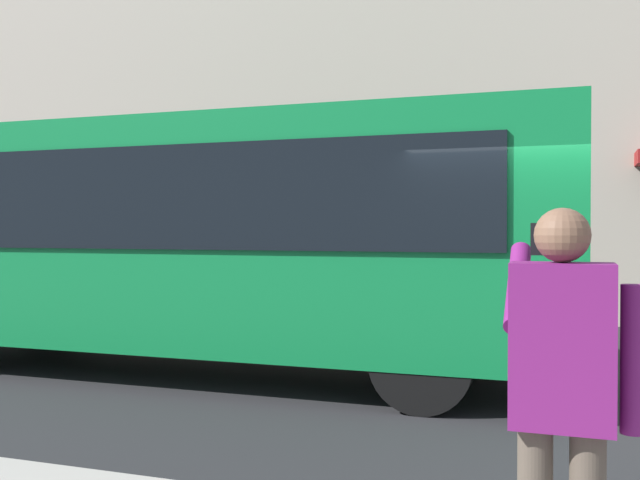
# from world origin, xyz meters

# --- Properties ---
(ground_plane) EXTENTS (60.00, 60.00, 0.00)m
(ground_plane) POSITION_xyz_m (0.00, 0.00, 0.00)
(ground_plane) COLOR #232326
(building_facade_far) EXTENTS (28.00, 1.55, 12.00)m
(building_facade_far) POSITION_xyz_m (-0.02, -6.80, 5.99)
(building_facade_far) COLOR #A89E8E
(building_facade_far) RESTS_ON ground_plane
(red_bus) EXTENTS (9.05, 2.54, 3.08)m
(red_bus) POSITION_xyz_m (4.15, -0.33, 1.68)
(red_bus) COLOR #0F7238
(red_bus) RESTS_ON ground_plane
(pedestrian_photographer) EXTENTS (0.53, 0.52, 1.70)m
(pedestrian_photographer) POSITION_xyz_m (-0.17, 4.50, 1.14)
(pedestrian_photographer) COLOR #4C4238
(pedestrian_photographer) RESTS_ON sidewalk_curb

